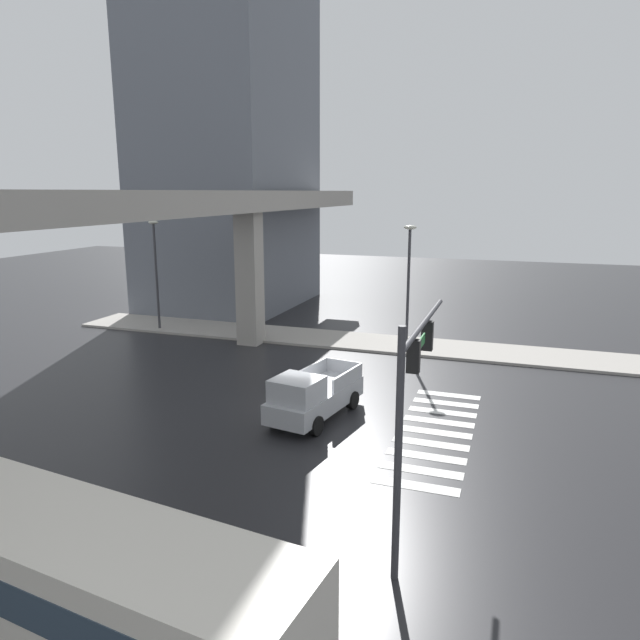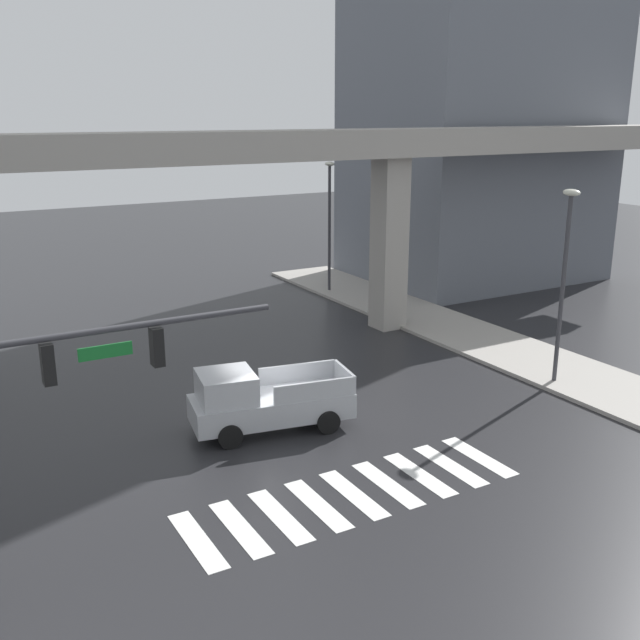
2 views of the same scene
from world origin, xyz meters
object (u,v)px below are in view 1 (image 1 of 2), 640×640
street_lamp_far_north (156,262)px  traffic_signal_mast (413,382)px  city_bus (60,575)px  street_lamp_near_corner (409,274)px  street_lamp_mid_block (240,266)px  pickup_truck (312,396)px

street_lamp_far_north → traffic_signal_mast: bearing=-132.2°
traffic_signal_mast → street_lamp_far_north: street_lamp_far_north is taller
city_bus → street_lamp_near_corner: size_ratio=1.52×
city_bus → street_lamp_far_north: 28.31m
traffic_signal_mast → street_lamp_mid_block: street_lamp_mid_block is taller
city_bus → street_lamp_mid_block: bearing=18.7°
pickup_truck → street_lamp_near_corner: street_lamp_near_corner is taller
street_lamp_near_corner → street_lamp_far_north: 16.56m
traffic_signal_mast → street_lamp_near_corner: 18.54m
pickup_truck → street_lamp_far_north: bearing=52.9°
traffic_signal_mast → street_lamp_near_corner: street_lamp_near_corner is taller
city_bus → street_lamp_near_corner: (24.28, -2.27, 2.83)m
city_bus → street_lamp_mid_block: 25.79m
pickup_truck → street_lamp_far_north: 18.97m
traffic_signal_mast → city_bus: bearing=136.5°
street_lamp_near_corner → street_lamp_mid_block: (0.00, 10.49, 0.00)m
city_bus → street_lamp_far_north: (24.28, 14.29, 2.83)m
pickup_truck → street_lamp_far_north: (11.25, 14.85, 3.57)m
street_lamp_far_north → city_bus: bearing=-149.5°
traffic_signal_mast → street_lamp_far_north: (18.21, 20.06, 0.18)m
pickup_truck → city_bus: (-13.03, 0.56, 0.73)m
pickup_truck → street_lamp_mid_block: 14.71m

